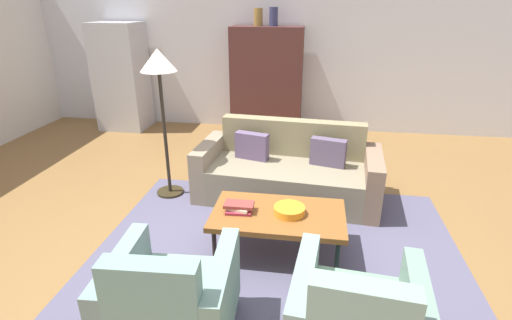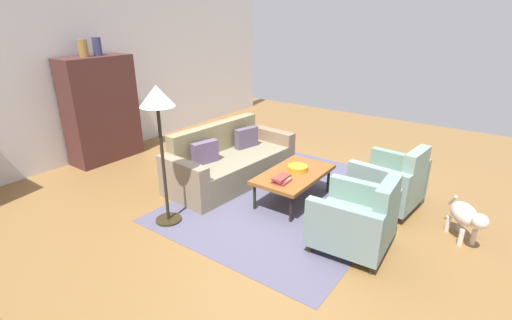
{
  "view_description": "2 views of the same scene",
  "coord_description": "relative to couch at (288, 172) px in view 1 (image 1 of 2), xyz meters",
  "views": [
    {
      "loc": [
        0.52,
        -3.31,
        2.19
      ],
      "look_at": [
        -0.0,
        0.11,
        0.76
      ],
      "focal_mm": 27.1,
      "sensor_mm": 36.0,
      "label": 1
    },
    {
      "loc": [
        -3.85,
        -2.61,
        2.46
      ],
      "look_at": [
        0.01,
        0.18,
        0.58
      ],
      "focal_mm": 26.14,
      "sensor_mm": 36.0,
      "label": 2
    }
  ],
  "objects": [
    {
      "name": "refrigerator",
      "position": [
        -3.16,
        2.26,
        0.64
      ],
      "size": [
        0.8,
        0.73,
        1.85
      ],
      "color": "#B7BABF",
      "rests_on": "ground"
    },
    {
      "name": "area_rug",
      "position": [
        -0.01,
        -1.14,
        -0.28
      ],
      "size": [
        3.4,
        2.6,
        0.01
      ],
      "primitive_type": "cube",
      "color": "#524F66",
      "rests_on": "ground"
    },
    {
      "name": "book_stack",
      "position": [
        -0.36,
        -1.21,
        0.17
      ],
      "size": [
        0.27,
        0.2,
        0.08
      ],
      "color": "maroon",
      "rests_on": "coffee_table"
    },
    {
      "name": "cabinet",
      "position": [
        -0.57,
        2.37,
        0.61
      ],
      "size": [
        1.2,
        0.51,
        1.8
      ],
      "color": "#492623",
      "rests_on": "ground"
    },
    {
      "name": "fruit_bowl",
      "position": [
        0.09,
        -1.19,
        0.16
      ],
      "size": [
        0.28,
        0.28,
        0.07
      ],
      "primitive_type": "cylinder",
      "color": "orange",
      "rests_on": "coffee_table"
    },
    {
      "name": "vase_tall",
      "position": [
        -0.72,
        2.36,
        1.65
      ],
      "size": [
        0.15,
        0.15,
        0.28
      ],
      "primitive_type": "cylinder",
      "color": "olive",
      "rests_on": "cabinet"
    },
    {
      "name": "floor_lamp",
      "position": [
        -1.42,
        -0.2,
        1.16
      ],
      "size": [
        0.4,
        0.4,
        1.72
      ],
      "color": "#2E2614",
      "rests_on": "ground"
    },
    {
      "name": "armchair_left",
      "position": [
        -0.6,
        -2.35,
        0.06
      ],
      "size": [
        0.85,
        0.85,
        0.88
      ],
      "rotation": [
        0.0,
        0.0,
        0.06
      ],
      "color": "#312C19",
      "rests_on": "ground"
    },
    {
      "name": "vase_round",
      "position": [
        -0.47,
        2.36,
        1.66
      ],
      "size": [
        0.14,
        0.14,
        0.29
      ],
      "primitive_type": "cylinder",
      "color": "#313458",
      "rests_on": "cabinet"
    },
    {
      "name": "couch",
      "position": [
        0.0,
        0.0,
        0.0
      ],
      "size": [
        2.16,
        1.06,
        0.86
      ],
      "rotation": [
        0.0,
        0.0,
        3.06
      ],
      "color": "#7D745C",
      "rests_on": "ground"
    },
    {
      "name": "wall_back",
      "position": [
        -0.27,
        2.71,
        1.11
      ],
      "size": [
        9.08,
        0.12,
        2.8
      ],
      "primitive_type": "cube",
      "color": "silver",
      "rests_on": "ground"
    },
    {
      "name": "ground_plane",
      "position": [
        -0.27,
        -0.9,
        -0.29
      ],
      "size": [
        10.9,
        10.9,
        0.0
      ],
      "primitive_type": "plane",
      "color": "brown"
    },
    {
      "name": "coffee_table",
      "position": [
        -0.01,
        -1.19,
        0.09
      ],
      "size": [
        1.2,
        0.7,
        0.42
      ],
      "color": "black",
      "rests_on": "ground"
    }
  ]
}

